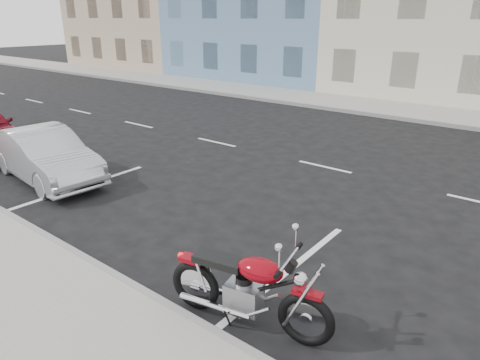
# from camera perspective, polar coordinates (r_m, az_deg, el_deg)

# --- Properties ---
(ground) EXTENTS (120.00, 120.00, 0.00)m
(ground) POSITION_cam_1_polar(r_m,az_deg,el_deg) (11.41, 20.11, -0.39)
(ground) COLOR black
(ground) RESTS_ON ground
(sidewalk_far) EXTENTS (80.00, 3.40, 0.15)m
(sidewalk_far) POSITION_cam_1_polar(r_m,az_deg,el_deg) (20.97, 15.12, 9.72)
(sidewalk_far) COLOR gray
(sidewalk_far) RESTS_ON ground
(curb_near) EXTENTS (80.00, 0.12, 0.16)m
(curb_near) POSITION_cam_1_polar(r_m,az_deg,el_deg) (9.54, -27.18, -5.16)
(curb_near) COLOR gray
(curb_near) RESTS_ON ground
(curb_far) EXTENTS (80.00, 0.12, 0.16)m
(curb_far) POSITION_cam_1_polar(r_m,az_deg,el_deg) (19.45, 13.06, 9.08)
(curb_far) COLOR gray
(curb_far) RESTS_ON ground
(motorcycle) EXTENTS (2.34, 0.89, 1.19)m
(motorcycle) POSITION_cam_1_polar(r_m,az_deg,el_deg) (5.55, 9.18, -16.63)
(motorcycle) COLOR black
(motorcycle) RESTS_ON ground
(sedan_silver) EXTENTS (4.06, 1.76, 1.30)m
(sedan_silver) POSITION_cam_1_polar(r_m,az_deg,el_deg) (11.82, -24.55, 3.04)
(sedan_silver) COLOR #B7B8BF
(sedan_silver) RESTS_ON ground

